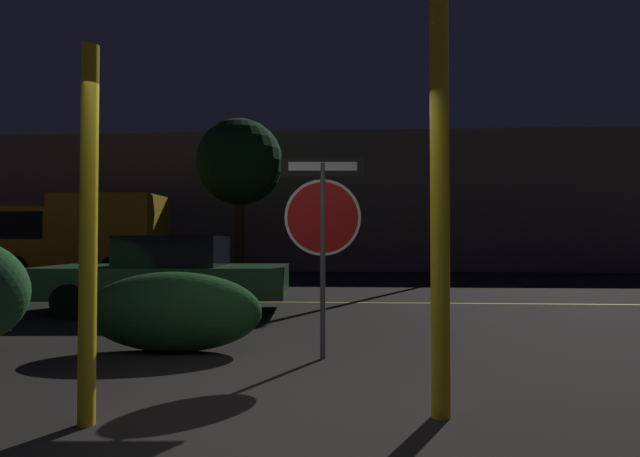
# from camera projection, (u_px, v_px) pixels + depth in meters

# --- Properties ---
(ground_plane) EXTENTS (260.00, 260.00, 0.00)m
(ground_plane) POSITION_uv_depth(u_px,v_px,m) (262.00, 412.00, 3.88)
(ground_plane) COLOR black
(road_center_stripe) EXTENTS (42.29, 0.12, 0.01)m
(road_center_stripe) POSITION_uv_depth(u_px,v_px,m) (318.00, 302.00, 10.80)
(road_center_stripe) COLOR gold
(road_center_stripe) RESTS_ON ground_plane
(stop_sign) EXTENTS (0.96, 0.08, 2.30)m
(stop_sign) POSITION_uv_depth(u_px,v_px,m) (323.00, 216.00, 5.69)
(stop_sign) COLOR #4C4C51
(stop_sign) RESTS_ON ground_plane
(yellow_pole_left) EXTENTS (0.13, 0.13, 2.79)m
(yellow_pole_left) POSITION_uv_depth(u_px,v_px,m) (88.00, 233.00, 3.66)
(yellow_pole_left) COLOR yellow
(yellow_pole_left) RESTS_ON ground_plane
(yellow_pole_right) EXTENTS (0.14, 0.14, 3.37)m
(yellow_pole_right) POSITION_uv_depth(u_px,v_px,m) (440.00, 196.00, 3.82)
(yellow_pole_right) COLOR yellow
(yellow_pole_right) RESTS_ON ground_plane
(hedge_bush_2) EXTENTS (2.15, 0.74, 0.96)m
(hedge_bush_2) POSITION_uv_depth(u_px,v_px,m) (174.00, 312.00, 6.01)
(hedge_bush_2) COLOR #1E4C23
(hedge_bush_2) RESTS_ON ground_plane
(passing_car_2) EXTENTS (4.69, 2.25, 1.43)m
(passing_car_2) POSITION_uv_depth(u_px,v_px,m) (169.00, 274.00, 9.43)
(passing_car_2) COLOR #335B38
(passing_car_2) RESTS_ON ground_plane
(delivery_truck) EXTENTS (5.53, 2.49, 2.91)m
(delivery_truck) POSITION_uv_depth(u_px,v_px,m) (80.00, 234.00, 17.35)
(delivery_truck) COLOR gold
(delivery_truck) RESTS_ON ground_plane
(street_lamp) EXTENTS (0.46, 0.46, 7.49)m
(street_lamp) POSITION_uv_depth(u_px,v_px,m) (438.00, 132.00, 15.97)
(street_lamp) COLOR #4C4C51
(street_lamp) RESTS_ON ground_plane
(tree_0) EXTENTS (3.15, 3.15, 5.80)m
(tree_0) POSITION_uv_depth(u_px,v_px,m) (240.00, 163.00, 18.23)
(tree_0) COLOR #422D1E
(tree_0) RESTS_ON ground_plane
(building_backdrop) EXTENTS (35.86, 3.12, 6.13)m
(building_backdrop) POSITION_uv_depth(u_px,v_px,m) (315.00, 203.00, 23.12)
(building_backdrop) COLOR #7A6B5B
(building_backdrop) RESTS_ON ground_plane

